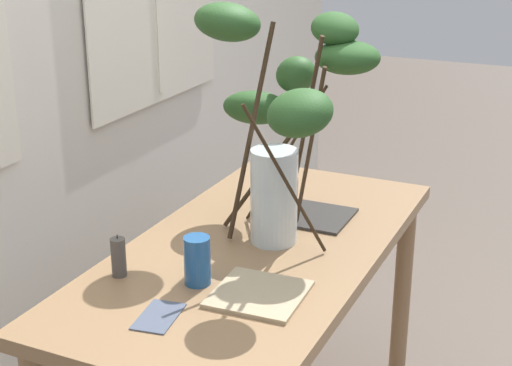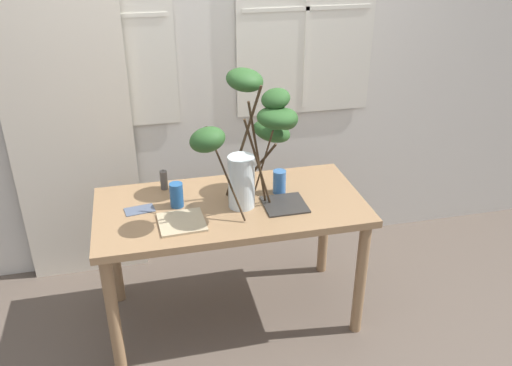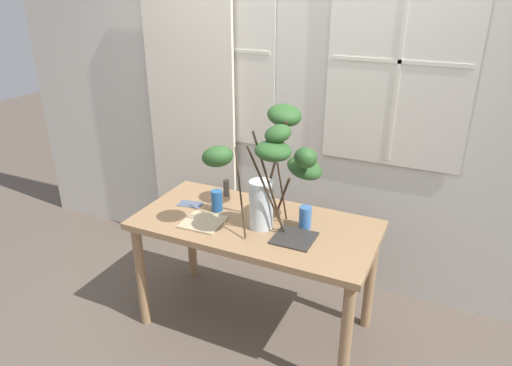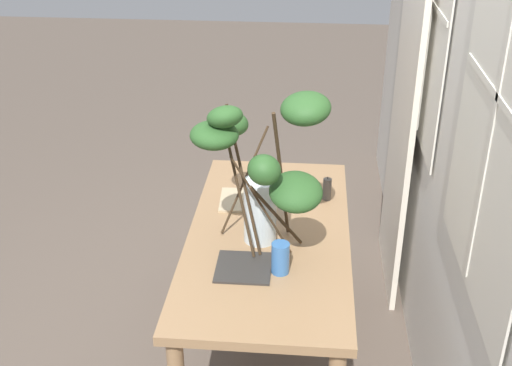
# 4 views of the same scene
# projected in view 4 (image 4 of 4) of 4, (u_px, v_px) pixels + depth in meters

# --- Properties ---
(ground) EXTENTS (14.00, 14.00, 0.00)m
(ground) POSITION_uv_depth(u_px,v_px,m) (267.00, 363.00, 3.28)
(ground) COLOR brown
(back_wall_with_windows) EXTENTS (4.99, 0.14, 2.85)m
(back_wall_with_windows) POSITION_uv_depth(u_px,v_px,m) (470.00, 98.00, 2.56)
(back_wall_with_windows) COLOR beige
(back_wall_with_windows) RESTS_ON ground
(curtain_sheer_side) EXTENTS (0.74, 0.03, 2.27)m
(curtain_sheer_side) POSITION_uv_depth(u_px,v_px,m) (406.00, 95.00, 3.46)
(curtain_sheer_side) COLOR silver
(curtain_sheer_side) RESTS_ON ground
(dining_table) EXTENTS (1.46, 0.72, 0.77)m
(dining_table) POSITION_uv_depth(u_px,v_px,m) (269.00, 253.00, 2.98)
(dining_table) COLOR #93704C
(dining_table) RESTS_ON ground
(vase_with_branches) EXTENTS (0.68, 0.61, 0.72)m
(vase_with_branches) POSITION_uv_depth(u_px,v_px,m) (261.00, 164.00, 2.64)
(vase_with_branches) COLOR silver
(vase_with_branches) RESTS_ON dining_table
(drinking_glass_blue_left) EXTENTS (0.07, 0.07, 0.14)m
(drinking_glass_blue_left) POSITION_uv_depth(u_px,v_px,m) (282.00, 190.00, 3.15)
(drinking_glass_blue_left) COLOR #235693
(drinking_glass_blue_left) RESTS_ON dining_table
(drinking_glass_blue_right) EXTENTS (0.07, 0.07, 0.13)m
(drinking_glass_blue_right) POSITION_uv_depth(u_px,v_px,m) (280.00, 258.00, 2.63)
(drinking_glass_blue_right) COLOR #386BAD
(drinking_glass_blue_right) RESTS_ON dining_table
(plate_square_left) EXTENTS (0.24, 0.24, 0.01)m
(plate_square_left) POSITION_uv_depth(u_px,v_px,m) (244.00, 200.00, 3.19)
(plate_square_left) COLOR tan
(plate_square_left) RESTS_ON dining_table
(plate_square_right) EXTENTS (0.23, 0.23, 0.01)m
(plate_square_right) POSITION_uv_depth(u_px,v_px,m) (244.00, 267.00, 2.68)
(plate_square_right) COLOR #2D2B28
(plate_square_right) RESTS_ON dining_table
(napkin_folded) EXTENTS (0.17, 0.11, 0.00)m
(napkin_folded) POSITION_uv_depth(u_px,v_px,m) (284.00, 183.00, 3.35)
(napkin_folded) COLOR #4C566B
(napkin_folded) RESTS_ON dining_table
(pillar_candle) EXTENTS (0.04, 0.04, 0.12)m
(pillar_candle) POSITION_uv_depth(u_px,v_px,m) (327.00, 189.00, 3.18)
(pillar_candle) COLOR #514C47
(pillar_candle) RESTS_ON dining_table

